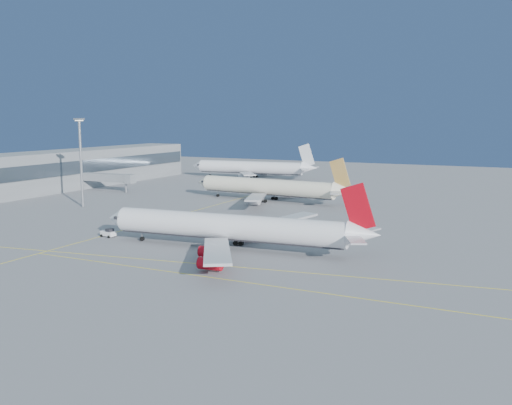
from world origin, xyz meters
name	(u,v)px	position (x,y,z in m)	size (l,w,h in m)	color
ground	(241,259)	(0.00, 0.00, 0.00)	(500.00, 500.00, 0.00)	slate
terminal	(90,167)	(-114.93, 85.00, 7.51)	(18.40, 110.00, 15.00)	gray
jet_bridge	(111,178)	(-93.11, 72.00, 5.17)	(23.60, 3.60, 6.90)	gray
taxiway_lines	(195,246)	(-14.71, 6.34, 0.01)	(118.86, 140.00, 0.02)	yellow
airliner_virgin	(233,228)	(-5.51, 6.87, 4.67)	(62.83, 56.28, 15.49)	white
airliner_etihad	(270,187)	(-27.71, 74.82, 4.73)	(59.59, 54.87, 15.54)	beige
airliner_third	(253,168)	(-65.16, 137.99, 4.99)	(61.54, 56.50, 16.50)	white
pushback_tug	(108,233)	(-38.04, 5.38, 0.95)	(3.86, 2.68, 2.04)	white
light_mast	(81,155)	(-75.97, 38.09, 16.33)	(2.39, 2.39, 27.67)	gray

